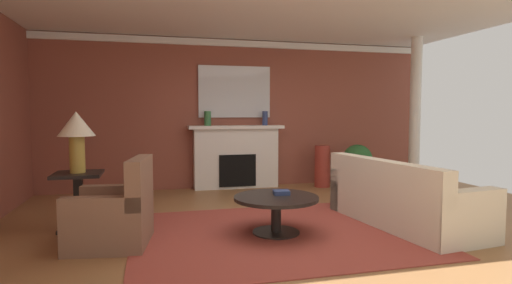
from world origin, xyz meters
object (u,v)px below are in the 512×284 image
at_px(coffee_table, 276,206).
at_px(side_table, 79,197).
at_px(armchair_near_window, 114,217).
at_px(table_lamp, 76,130).
at_px(vase_mantel_left, 208,118).
at_px(potted_plant, 357,162).
at_px(sofa, 401,202).
at_px(vase_mantel_right, 265,118).
at_px(vase_tall_corner, 322,166).
at_px(mantel_mirror, 235,92).
at_px(fireplace, 236,158).

height_order(coffee_table, side_table, side_table).
bearing_deg(armchair_near_window, table_lamp, 121.87).
height_order(vase_mantel_left, potted_plant, vase_mantel_left).
xyz_separation_m(sofa, vase_mantel_right, (-0.96, 3.02, 1.03)).
xyz_separation_m(armchair_near_window, vase_mantel_right, (2.51, 2.95, 1.02)).
distance_m(sofa, table_lamp, 4.15).
relative_size(vase_tall_corner, vase_mantel_left, 2.97).
height_order(sofa, vase_mantel_left, vase_mantel_left).
distance_m(coffee_table, vase_tall_corner, 3.26).
bearing_deg(vase_tall_corner, mantel_mirror, 165.57).
height_order(coffee_table, table_lamp, table_lamp).
xyz_separation_m(side_table, vase_mantel_right, (2.99, 2.17, 0.93)).
xyz_separation_m(sofa, table_lamp, (-3.95, 0.85, 0.93)).
bearing_deg(vase_mantel_right, fireplace, 174.86).
distance_m(mantel_mirror, sofa, 3.85).
height_order(table_lamp, vase_mantel_right, vase_mantel_right).
relative_size(sofa, side_table, 3.13).
relative_size(fireplace, mantel_mirror, 1.30).
bearing_deg(potted_plant, armchair_near_window, -149.98).
height_order(fireplace, sofa, fireplace).
distance_m(armchair_near_window, vase_tall_corner, 4.49).
bearing_deg(potted_plant, vase_mantel_left, 169.36).
xyz_separation_m(mantel_mirror, table_lamp, (-2.44, -2.34, -0.61)).
xyz_separation_m(sofa, armchair_near_window, (-3.47, 0.08, 0.01)).
height_order(armchair_near_window, vase_mantel_left, vase_mantel_left).
distance_m(fireplace, mantel_mirror, 1.27).
height_order(mantel_mirror, vase_mantel_left, mantel_mirror).
height_order(sofa, armchair_near_window, armchair_near_window).
bearing_deg(vase_mantel_right, side_table, -144.00).
height_order(side_table, vase_tall_corner, vase_tall_corner).
xyz_separation_m(table_lamp, vase_mantel_left, (1.89, 2.17, 0.10)).
relative_size(fireplace, vase_mantel_left, 6.67).
distance_m(fireplace, coffee_table, 3.04).
relative_size(coffee_table, side_table, 1.43).
xyz_separation_m(side_table, vase_tall_corner, (4.07, 1.92, 0.00)).
height_order(mantel_mirror, armchair_near_window, mantel_mirror).
relative_size(sofa, table_lamp, 2.92).
bearing_deg(side_table, vase_mantel_right, 36.00).
bearing_deg(vase_mantel_right, armchair_near_window, -130.45).
xyz_separation_m(mantel_mirror, potted_plant, (2.23, -0.69, -1.34)).
distance_m(armchair_near_window, vase_mantel_right, 4.00).
bearing_deg(vase_tall_corner, side_table, -154.72).
relative_size(vase_tall_corner, vase_mantel_right, 2.96).
height_order(sofa, vase_tall_corner, sofa).
distance_m(side_table, vase_mantel_right, 3.81).
distance_m(side_table, potted_plant, 4.96).
distance_m(mantel_mirror, vase_tall_corner, 2.21).
distance_m(fireplace, armchair_near_window, 3.59).
distance_m(sofa, vase_mantel_left, 3.80).
bearing_deg(mantel_mirror, armchair_near_window, -122.19).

